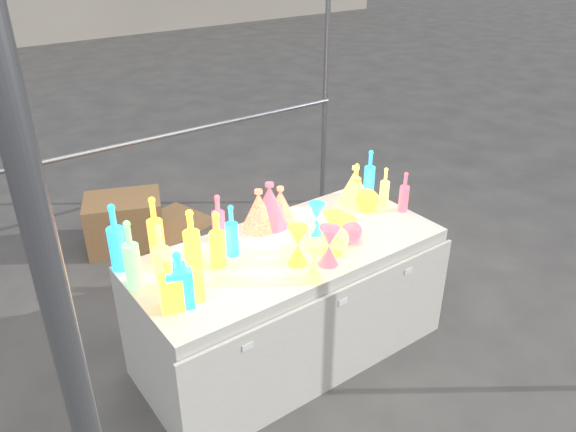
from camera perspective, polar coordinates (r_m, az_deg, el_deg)
ground at (r=3.64m, az=-0.00°, el=-13.35°), size 80.00×80.00×0.00m
display_table at (r=3.40m, az=0.09°, el=-8.68°), size 1.84×0.83×0.75m
cardboard_box_closed at (r=4.75m, az=-16.23°, el=-0.63°), size 0.72×0.63×0.43m
cardboard_box_flat at (r=4.99m, az=-12.37°, el=-1.12°), size 0.82×0.68×0.06m
bottle_0 at (r=2.97m, az=-9.76°, el=-2.36°), size 0.11×0.11×0.35m
bottle_1 at (r=3.04m, az=-17.08°, el=-2.06°), size 0.10×0.10×0.38m
bottle_2 at (r=3.06m, az=-13.33°, el=-1.34°), size 0.09×0.09×0.38m
bottle_3 at (r=3.22m, az=-7.10°, el=-0.19°), size 0.09×0.09×0.29m
bottle_4 at (r=2.82m, az=-12.74°, el=-4.14°), size 0.11×0.11×0.37m
bottle_5 at (r=2.88m, az=-15.64°, el=-3.76°), size 0.10×0.10×0.38m
bottle_6 at (r=2.97m, az=-7.20°, el=-2.39°), size 0.10×0.10×0.33m
bottle_7 at (r=3.07m, az=-5.74°, el=-1.45°), size 0.09×0.09×0.31m
decanter_0 at (r=2.75m, az=-9.83°, el=-6.29°), size 0.11×0.11×0.24m
decanter_1 at (r=2.71m, az=-11.91°, el=-6.87°), size 0.13×0.13×0.26m
decanter_2 at (r=2.72m, az=-11.00°, el=-6.23°), size 0.16×0.16×0.29m
hourglass_0 at (r=2.99m, az=1.00°, el=-3.02°), size 0.14×0.14×0.22m
hourglass_1 at (r=3.00m, az=4.20°, el=-3.04°), size 0.12×0.12×0.22m
hourglass_2 at (r=2.87m, az=2.65°, el=-4.59°), size 0.11×0.11×0.22m
hourglass_3 at (r=3.04m, az=1.87°, el=-2.68°), size 0.11×0.11×0.21m
hourglass_4 at (r=3.10m, az=4.65°, el=-1.76°), size 0.15×0.15×0.24m
hourglass_5 at (r=3.29m, az=2.90°, el=-0.28°), size 0.11×0.11×0.20m
globe_0 at (r=3.28m, az=5.85°, el=-1.17°), size 0.21×0.21×0.13m
globe_1 at (r=3.15m, az=4.78°, el=-2.46°), size 0.20×0.20×0.13m
globe_2 at (r=3.62m, az=8.03°, el=1.56°), size 0.17×0.17×0.12m
globe_3 at (r=3.24m, az=6.30°, el=-1.69°), size 0.16×0.16×0.12m
lampshade_0 at (r=3.41m, az=-0.77°, el=1.20°), size 0.25×0.25×0.23m
lampshade_1 at (r=3.33m, az=-2.97°, el=0.67°), size 0.22×0.22×0.25m
lampshade_2 at (r=3.36m, az=-1.87°, el=1.21°), size 0.25×0.25×0.28m
lampshade_3 at (r=3.67m, az=6.80°, el=3.18°), size 0.29×0.29×0.26m
bottle_8 at (r=3.76m, az=8.29°, el=4.33°), size 0.08×0.08×0.32m
bottle_9 at (r=3.66m, az=6.93°, el=3.31°), size 0.08×0.08×0.28m
bottle_10 at (r=3.60m, az=11.74°, el=2.43°), size 0.08×0.08×0.27m
bottle_11 at (r=3.65m, az=9.80°, el=2.93°), size 0.07×0.07×0.27m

